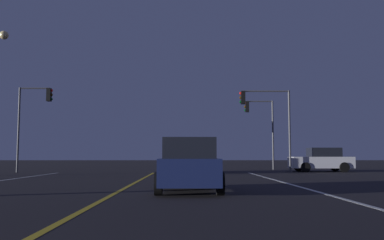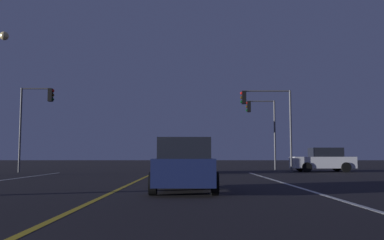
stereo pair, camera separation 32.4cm
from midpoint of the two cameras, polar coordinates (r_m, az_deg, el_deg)
name	(u,v)px [view 1 (the left image)]	position (r m, az deg, el deg)	size (l,w,h in m)	color
lane_edge_right	(338,197)	(12.20, 18.77, -10.05)	(0.16, 32.68, 0.01)	silver
lane_center_divider	(107,198)	(11.75, -12.45, -10.40)	(0.16, 32.68, 0.01)	gold
car_lead_same_lane	(189,166)	(13.44, -1.09, -6.31)	(2.02, 4.30, 1.70)	black
car_crossing_side	(321,160)	(31.09, 17.09, -5.29)	(4.30, 2.02, 1.70)	black
car_ahead_far	(190,160)	(27.67, -0.65, -5.58)	(2.02, 4.30, 1.70)	black
traffic_light_near_right	(266,111)	(28.95, 9.77, 1.21)	(3.51, 0.36, 5.64)	#4C4C51
traffic_light_near_left	(34,110)	(30.37, -21.17, 1.27)	(2.33, 0.36, 5.81)	#4C4C51
traffic_light_far_right	(260,119)	(34.43, 9.01, 0.15)	(2.42, 0.36, 5.65)	#4C4C51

